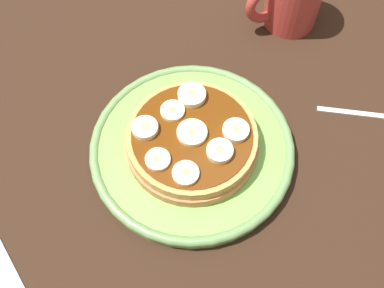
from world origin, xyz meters
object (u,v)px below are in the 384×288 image
at_px(banana_slice_4, 186,173).
at_px(banana_slice_7, 220,151).
at_px(banana_slice_6, 192,95).
at_px(pancake_stack, 193,141).
at_px(banana_slice_3, 173,111).
at_px(banana_slice_0, 188,132).
at_px(fork, 374,115).
at_px(banana_slice_1, 236,131).
at_px(banana_slice_5, 145,128).
at_px(banana_slice_2, 158,160).
at_px(plate, 192,149).

bearing_deg(banana_slice_4, banana_slice_7, -166.47).
distance_m(banana_slice_6, banana_slice_7, 0.08).
bearing_deg(pancake_stack, banana_slice_7, 119.91).
bearing_deg(banana_slice_4, banana_slice_3, -100.75).
relative_size(banana_slice_0, fork, 0.31).
bearing_deg(banana_slice_4, banana_slice_1, -158.26).
bearing_deg(banana_slice_0, banana_slice_3, -79.95).
relative_size(banana_slice_5, banana_slice_6, 0.90).
height_order(banana_slice_1, banana_slice_3, banana_slice_1).
relative_size(banana_slice_1, banana_slice_5, 1.01).
bearing_deg(banana_slice_7, banana_slice_5, -41.31).
bearing_deg(banana_slice_3, fork, 163.52).
height_order(banana_slice_2, fork, banana_slice_2).
xyz_separation_m(banana_slice_5, banana_slice_6, (-0.07, -0.02, 0.00)).
bearing_deg(banana_slice_2, plate, -159.58).
bearing_deg(banana_slice_0, banana_slice_6, -117.13).
bearing_deg(banana_slice_7, pancake_stack, -60.09).
bearing_deg(banana_slice_1, pancake_stack, -17.46).
relative_size(banana_slice_2, banana_slice_5, 0.93).
distance_m(banana_slice_1, banana_slice_2, 0.10).
relative_size(banana_slice_3, banana_slice_6, 0.85).
xyz_separation_m(banana_slice_4, banana_slice_7, (-0.05, -0.01, 0.00)).
height_order(pancake_stack, banana_slice_4, banana_slice_4).
bearing_deg(banana_slice_6, banana_slice_2, 44.56).
xyz_separation_m(banana_slice_3, banana_slice_6, (-0.03, -0.01, 0.00)).
relative_size(banana_slice_3, banana_slice_7, 0.95).
bearing_deg(fork, banana_slice_1, -6.15).
distance_m(banana_slice_1, banana_slice_6, 0.07).
distance_m(pancake_stack, banana_slice_3, 0.04).
bearing_deg(plate, banana_slice_3, -74.90).
xyz_separation_m(banana_slice_3, fork, (-0.25, 0.07, -0.05)).
bearing_deg(banana_slice_2, banana_slice_7, 166.48).
height_order(plate, banana_slice_1, banana_slice_1).
height_order(banana_slice_1, banana_slice_6, banana_slice_6).
distance_m(banana_slice_4, banana_slice_6, 0.11).
height_order(banana_slice_6, banana_slice_7, same).
bearing_deg(banana_slice_4, plate, -119.51).
distance_m(plate, banana_slice_5, 0.07).
distance_m(pancake_stack, banana_slice_2, 0.06).
xyz_separation_m(plate, banana_slice_4, (0.03, 0.05, 0.04)).
xyz_separation_m(pancake_stack, banana_slice_1, (-0.05, 0.02, 0.02)).
bearing_deg(banana_slice_4, banana_slice_6, -115.52).
bearing_deg(banana_slice_1, banana_slice_3, -42.36).
bearing_deg(banana_slice_1, plate, -18.30).
bearing_deg(banana_slice_7, banana_slice_0, -57.60).
distance_m(banana_slice_1, fork, 0.20).
bearing_deg(plate, banana_slice_5, -27.88).
relative_size(pancake_stack, banana_slice_4, 5.46).
bearing_deg(banana_slice_5, banana_slice_2, 90.05).
bearing_deg(pancake_stack, banana_slice_6, -110.44).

